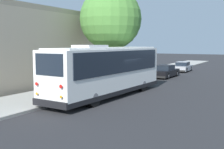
{
  "coord_description": "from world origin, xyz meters",
  "views": [
    {
      "loc": [
        -17.29,
        -9.3,
        3.54
      ],
      "look_at": [
        0.34,
        0.74,
        1.3
      ],
      "focal_mm": 45.0,
      "sensor_mm": 36.0,
      "label": 1
    }
  ],
  "objects_px": {
    "parked_sedan_black": "(165,72)",
    "street_tree": "(111,15)",
    "sign_post_near": "(36,91)",
    "shuttle_bus": "(108,69)",
    "sign_post_far": "(51,91)",
    "parked_sedan_silver": "(183,67)"
  },
  "relations": [
    {
      "from": "sign_post_far",
      "to": "sign_post_near",
      "type": "bearing_deg",
      "value": 180.0
    },
    {
      "from": "shuttle_bus",
      "to": "parked_sedan_black",
      "type": "height_order",
      "value": "shuttle_bus"
    },
    {
      "from": "parked_sedan_silver",
      "to": "sign_post_near",
      "type": "relative_size",
      "value": 2.7
    },
    {
      "from": "shuttle_bus",
      "to": "street_tree",
      "type": "height_order",
      "value": "street_tree"
    },
    {
      "from": "parked_sedan_silver",
      "to": "sign_post_near",
      "type": "xyz_separation_m",
      "value": [
        -24.25,
        1.39,
        0.38
      ]
    },
    {
      "from": "street_tree",
      "to": "parked_sedan_black",
      "type": "bearing_deg",
      "value": -21.13
    },
    {
      "from": "shuttle_bus",
      "to": "street_tree",
      "type": "distance_m",
      "value": 7.45
    },
    {
      "from": "parked_sedan_silver",
      "to": "sign_post_far",
      "type": "relative_size",
      "value": 3.52
    },
    {
      "from": "parked_sedan_black",
      "to": "street_tree",
      "type": "distance_m",
      "value": 9.12
    },
    {
      "from": "shuttle_bus",
      "to": "sign_post_far",
      "type": "bearing_deg",
      "value": 157.77
    },
    {
      "from": "parked_sedan_silver",
      "to": "sign_post_near",
      "type": "distance_m",
      "value": 24.3
    },
    {
      "from": "parked_sedan_silver",
      "to": "sign_post_far",
      "type": "height_order",
      "value": "sign_post_far"
    },
    {
      "from": "parked_sedan_black",
      "to": "parked_sedan_silver",
      "type": "relative_size",
      "value": 1.08
    },
    {
      "from": "parked_sedan_silver",
      "to": "parked_sedan_black",
      "type": "bearing_deg",
      "value": 178.85
    },
    {
      "from": "parked_sedan_silver",
      "to": "street_tree",
      "type": "relative_size",
      "value": 0.47
    },
    {
      "from": "parked_sedan_black",
      "to": "sign_post_near",
      "type": "height_order",
      "value": "sign_post_near"
    },
    {
      "from": "shuttle_bus",
      "to": "sign_post_near",
      "type": "relative_size",
      "value": 7.05
    },
    {
      "from": "sign_post_far",
      "to": "shuttle_bus",
      "type": "bearing_deg",
      "value": -25.17
    },
    {
      "from": "parked_sedan_black",
      "to": "street_tree",
      "type": "xyz_separation_m",
      "value": [
        -6.84,
        2.64,
        5.42
      ]
    },
    {
      "from": "street_tree",
      "to": "sign_post_near",
      "type": "bearing_deg",
      "value": -173.77
    },
    {
      "from": "shuttle_bus",
      "to": "sign_post_near",
      "type": "distance_m",
      "value": 5.24
    },
    {
      "from": "parked_sedan_black",
      "to": "sign_post_near",
      "type": "xyz_separation_m",
      "value": [
        -17.19,
        1.51,
        0.35
      ]
    }
  ]
}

